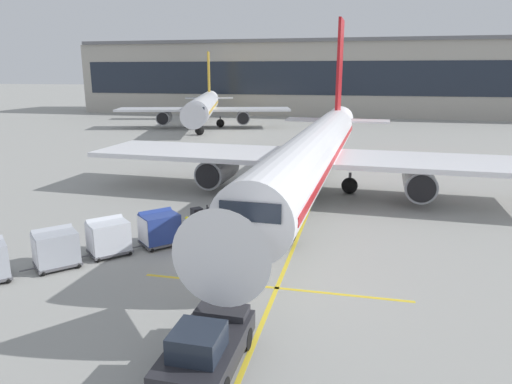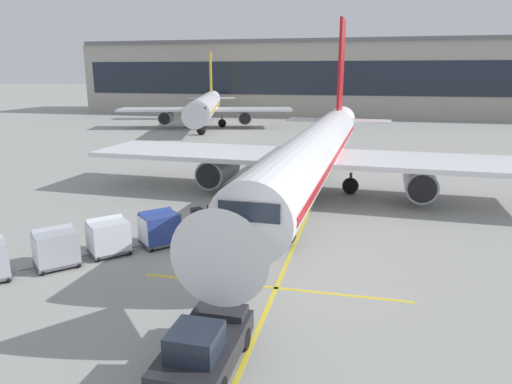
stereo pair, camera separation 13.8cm
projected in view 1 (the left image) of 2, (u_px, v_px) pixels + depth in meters
The scene contains 16 objects.
ground_plane at pixel (211, 257), 23.96m from camera, with size 600.00×600.00×0.00m, color gray.
parked_airplane at pixel (315, 151), 35.43m from camera, with size 34.96×44.37×14.66m.
belt_loader at pixel (218, 216), 28.00m from camera, with size 4.79×4.72×2.57m.
baggage_cart_lead at pixel (159, 228), 25.35m from camera, with size 2.53×2.56×1.91m.
baggage_cart_second at pixel (108, 236), 24.05m from camera, with size 2.53×2.56×1.91m.
baggage_cart_third at pixel (56, 248), 22.49m from camera, with size 2.53×2.56×1.91m.
pushback_tug at pixel (206, 347), 14.68m from camera, with size 2.17×4.42×1.83m.
ground_crew_by_loader at pixel (219, 237), 23.97m from camera, with size 0.26×0.57×1.74m.
ground_crew_by_carts at pixel (152, 229), 25.18m from camera, with size 0.28×0.57×1.74m.
ground_crew_marshaller at pixel (174, 227), 25.43m from camera, with size 0.41×0.49×1.74m.
ground_crew_wingwalker at pixel (188, 230), 25.05m from camera, with size 0.39×0.51×1.74m.
safety_cone_engine_keepout at pixel (245, 186), 37.39m from camera, with size 0.60×0.60×0.68m.
apron_guidance_line_lead_in at pixel (314, 197), 35.42m from camera, with size 0.20×110.00×0.01m.
apron_guidance_line_stop_bar at pixel (273, 287), 20.56m from camera, with size 12.00×0.20×0.01m.
terminal_building at pixel (387, 78), 101.50m from camera, with size 135.31×19.65×15.77m.
distant_airplane at pixel (204, 107), 78.12m from camera, with size 29.22×37.59×12.96m.
Camera 1 is at (7.26, -21.29, 9.21)m, focal length 32.82 mm.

